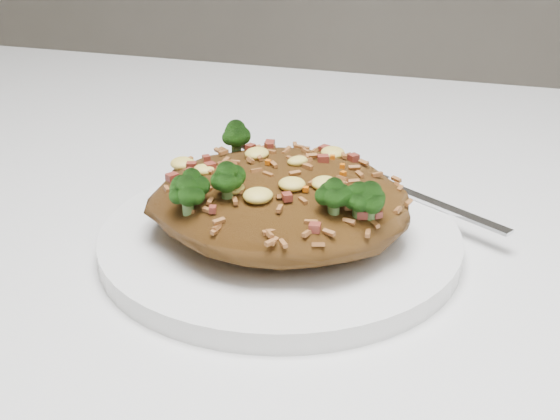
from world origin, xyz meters
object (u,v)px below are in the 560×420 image
(fried_rice, at_px, (280,191))
(fork, at_px, (422,198))
(dining_table, at_px, (218,321))
(plate, at_px, (280,240))

(fried_rice, bearing_deg, fork, 41.27)
(dining_table, xyz_separation_m, plate, (0.06, -0.03, 0.10))
(fried_rice, bearing_deg, plate, 93.35)
(dining_table, relative_size, fork, 8.25)
(plate, height_order, fork, fork)
(dining_table, xyz_separation_m, fork, (0.14, 0.04, 0.11))
(fried_rice, relative_size, fork, 1.17)
(fried_rice, xyz_separation_m, fork, (0.08, 0.07, -0.03))
(fried_rice, height_order, fork, fried_rice)
(fork, bearing_deg, plate, -107.24)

